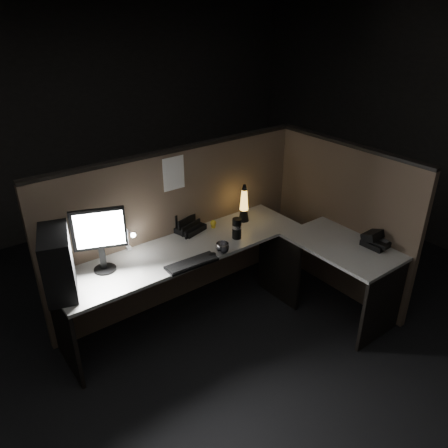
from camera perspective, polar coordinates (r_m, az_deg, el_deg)
floor at (r=3.96m, az=2.12°, el=-15.21°), size 6.00×6.00×0.00m
room_shell at (r=3.11m, az=2.62°, el=7.49°), size 6.00×6.00×6.00m
partition_back at (r=4.16m, az=-5.80°, el=-0.47°), size 2.66×0.06×1.50m
partition_right at (r=4.41m, az=14.98°, el=0.39°), size 0.06×1.66×1.50m
desk at (r=3.85m, az=1.97°, el=-5.67°), size 2.60×1.60×0.73m
pc_tower at (r=3.40m, az=-20.88°, el=-4.76°), size 0.33×0.50×0.48m
monitor at (r=3.52m, az=-15.95°, el=-1.27°), size 0.40×0.20×0.53m
keyboard at (r=3.61m, az=-4.23°, el=-5.15°), size 0.45×0.17×0.02m
mouse at (r=3.71m, az=-1.58°, el=-4.07°), size 0.10×0.08×0.03m
clip_lamp at (r=3.80m, az=-12.11°, el=-1.96°), size 0.04×0.17×0.22m
organizer at (r=4.13m, az=-4.67°, el=-0.26°), size 0.31×0.29×0.19m
lava_lamp at (r=4.25m, az=2.63°, el=2.37°), size 0.10×0.10×0.38m
travel_mug at (r=3.96m, az=1.68°, el=-0.59°), size 0.09×0.09×0.20m
steel_mug at (r=3.75m, az=-0.21°, el=-3.15°), size 0.15×0.15×0.09m
figurine at (r=4.16m, az=-1.42°, el=0.14°), size 0.06×0.06×0.06m
pinned_paper at (r=3.88m, az=-6.59°, el=6.57°), size 0.21×0.00×0.30m
desk_phone at (r=4.09m, az=19.27°, el=-1.89°), size 0.24×0.26×0.14m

